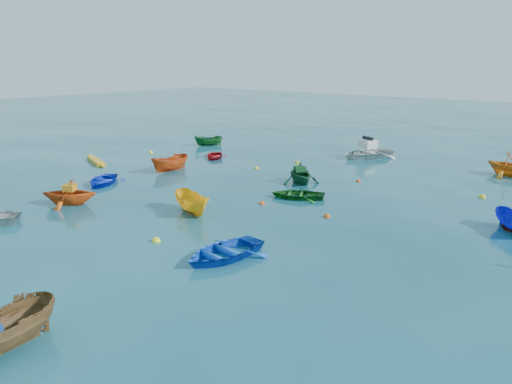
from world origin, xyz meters
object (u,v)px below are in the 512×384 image
Objects in this scene: dinghy_blue_sw at (103,184)px; kayak_yellow at (97,163)px; motorboat_white at (367,157)px; dinghy_blue_se at (224,258)px.

dinghy_blue_sw is 6.50m from kayak_yellow.
motorboat_white reaches higher than dinghy_blue_sw.
motorboat_white is at bearing 108.86° from dinghy_blue_se.
motorboat_white is at bearing -23.77° from kayak_yellow.
kayak_yellow is at bearing -110.95° from motorboat_white.
kayak_yellow is 0.83× the size of motorboat_white.
dinghy_blue_se reaches higher than kayak_yellow.
dinghy_blue_se is (13.46, -3.94, 0.00)m from dinghy_blue_sw.
dinghy_blue_sw is 0.69× the size of motorboat_white.
kayak_yellow is (-5.59, 3.32, 0.00)m from dinghy_blue_sw.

